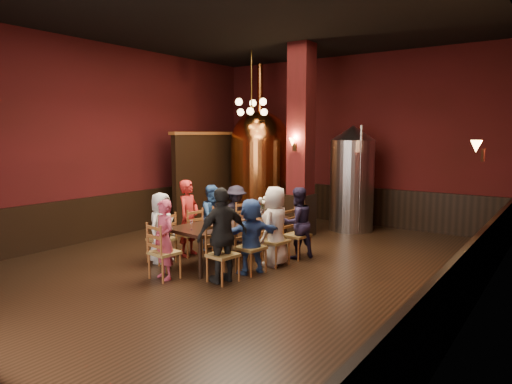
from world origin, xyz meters
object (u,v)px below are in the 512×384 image
Objects in this scene: dining_table at (230,225)px; person_2 at (213,217)px; copper_kettle at (260,164)px; steel_vessel at (352,178)px; person_1 at (189,218)px; person_0 at (161,228)px; rose_vase at (264,203)px.

person_2 is at bearing 158.78° from dining_table.
steel_vessel is at bearing 4.60° from copper_kettle.
person_1 reaches higher than person_2.
person_0 is 1.33m from person_2.
steel_vessel is at bearing -32.86° from person_1.
rose_vase is at bearing -48.92° from person_2.
person_1 is 4.52m from steel_vessel.
person_0 reaches higher than dining_table.
person_2 is at bearing -19.74° from person_0.
dining_table is 1.87× the size of person_0.
person_0 is (-0.97, -0.88, -0.02)m from dining_table.
steel_vessel is 6.80× the size of rose_vase.
person_0 is at bearing -130.36° from dining_table.
copper_kettle reaches higher than person_1.
steel_vessel is at bearing -32.16° from person_0.
copper_kettle is at bearing 124.24° from dining_table.
person_0 is 0.98× the size of person_2.
person_0 is 0.51× the size of steel_vessel.
steel_vessel reaches higher than rose_vase.
person_1 is at bearing -178.36° from person_2.
person_2 is 0.32× the size of copper_kettle.
person_2 reaches higher than dining_table.
person_2 is at bearing -114.21° from steel_vessel.
dining_table is at bearing -101.16° from steel_vessel.
person_1 is at bearing -158.78° from dining_table.
dining_table is 0.91m from person_1.
dining_table is 1.83× the size of person_2.
person_0 is 0.68m from person_1.
rose_vase is (0.90, 0.56, 0.32)m from person_2.
dining_table is 4.28m from copper_kettle.
steel_vessel is (1.58, 3.51, 0.63)m from person_2.
dining_table is 1.05m from rose_vase.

